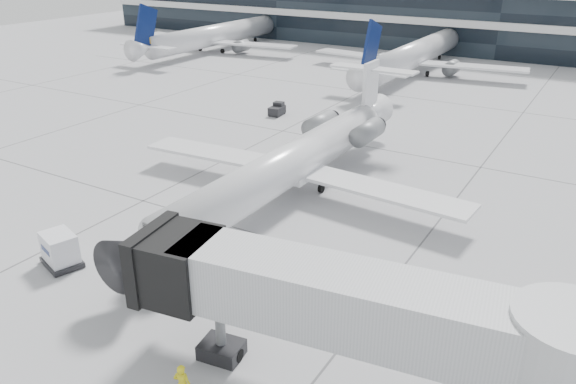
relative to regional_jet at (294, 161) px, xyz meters
The scene contains 9 objects.
ground 7.55m from the regional_jet, 81.71° to the right, with size 220.00×220.00×0.00m, color #9B9B9E.
terminal 75.06m from the regional_jet, 89.22° to the left, with size 170.00×22.00×10.00m, color black.
bg_jet_left 65.17m from the regional_jet, 132.49° to the left, with size 32.00×40.00×9.60m, color white, non-canonical shape.
bg_jet_center 48.59m from the regional_jet, 98.27° to the left, with size 32.00×40.00×9.60m, color white, non-canonical shape.
regional_jet is the anchor object (origin of this frame).
jet_bridge 21.65m from the regional_jet, 51.45° to the right, with size 19.23×6.18×6.17m.
cargo_uld 17.56m from the regional_jet, 112.08° to the right, with size 2.91×2.50×2.02m.
traffic_cone 8.78m from the regional_jet, 120.71° to the left, with size 0.49×0.49×0.60m.
far_tug 21.97m from the regional_jet, 125.25° to the left, with size 1.51×2.29×1.38m.
Camera 1 is at (18.84, -27.12, 17.55)m, focal length 35.00 mm.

